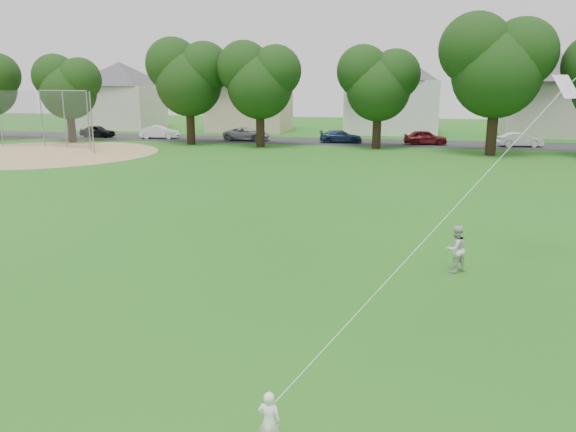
% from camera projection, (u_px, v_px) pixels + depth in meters
% --- Properties ---
extents(ground, '(160.00, 160.00, 0.00)m').
position_uv_depth(ground, '(285.00, 343.00, 11.90)').
color(ground, '#1B6216').
rests_on(ground, ground).
extents(street, '(90.00, 7.00, 0.01)m').
position_uv_depth(street, '(386.00, 143.00, 51.78)').
color(street, '#2D2D30').
rests_on(street, ground).
extents(dirt_infield, '(18.00, 18.00, 0.02)m').
position_uv_depth(dirt_infield, '(41.00, 153.00, 43.98)').
color(dirt_infield, '#9E7F51').
rests_on(dirt_infield, ground).
extents(toddler, '(0.36, 0.25, 0.98)m').
position_uv_depth(toddler, '(269.00, 422.00, 8.32)').
color(toddler, white).
rests_on(toddler, ground).
extents(older_boy, '(0.86, 0.83, 1.39)m').
position_uv_depth(older_boy, '(456.00, 249.00, 16.25)').
color(older_boy, silver).
rests_on(older_boy, ground).
extents(kite, '(3.47, 5.56, 12.69)m').
position_uv_depth(kite, '(463.00, 198.00, 11.96)').
color(kite, silver).
rests_on(kite, ground).
extents(baseball_backstop, '(10.45, 4.29, 4.76)m').
position_uv_depth(baseball_backstop, '(59.00, 120.00, 46.91)').
color(baseball_backstop, gray).
rests_on(baseball_backstop, ground).
extents(tree_row, '(84.09, 9.16, 11.65)m').
position_uv_depth(tree_row, '(435.00, 70.00, 43.76)').
color(tree_row, black).
rests_on(tree_row, ground).
extents(parked_cars, '(71.21, 2.35, 1.29)m').
position_uv_depth(parked_cars, '(428.00, 138.00, 49.90)').
color(parked_cars, black).
rests_on(parked_cars, ground).
extents(house_row, '(76.41, 14.04, 10.31)m').
position_uv_depth(house_row, '(401.00, 85.00, 59.91)').
color(house_row, beige).
rests_on(house_row, ground).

